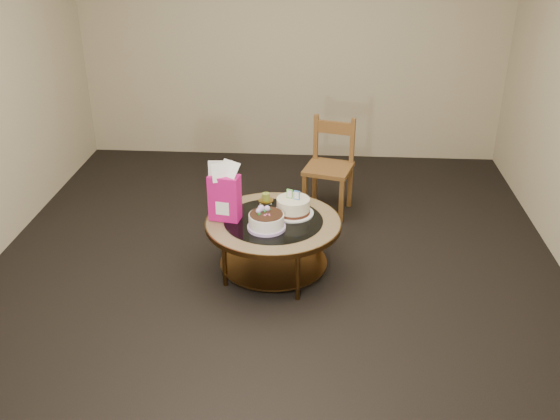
# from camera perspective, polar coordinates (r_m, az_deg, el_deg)

# --- Properties ---
(ground) EXTENTS (5.00, 5.00, 0.00)m
(ground) POSITION_cam_1_polar(r_m,az_deg,el_deg) (4.86, -0.59, -5.71)
(ground) COLOR black
(ground) RESTS_ON ground
(room_walls) EXTENTS (4.52, 5.02, 2.61)m
(room_walls) POSITION_cam_1_polar(r_m,az_deg,el_deg) (4.25, -0.68, 12.17)
(room_walls) COLOR tan
(room_walls) RESTS_ON ground
(coffee_table) EXTENTS (1.02, 1.02, 0.46)m
(coffee_table) POSITION_cam_1_polar(r_m,az_deg,el_deg) (4.67, -0.61, -1.79)
(coffee_table) COLOR brown
(coffee_table) RESTS_ON ground
(decorated_cake) EXTENTS (0.28, 0.28, 0.16)m
(decorated_cake) POSITION_cam_1_polar(r_m,az_deg,el_deg) (4.50, -1.26, -1.08)
(decorated_cake) COLOR #C0A1E4
(decorated_cake) RESTS_ON coffee_table
(cream_cake) EXTENTS (0.31, 0.31, 0.20)m
(cream_cake) POSITION_cam_1_polar(r_m,az_deg,el_deg) (4.70, 1.21, 0.32)
(cream_cake) COLOR white
(cream_cake) RESTS_ON coffee_table
(gift_bag) EXTENTS (0.24, 0.19, 0.45)m
(gift_bag) POSITION_cam_1_polar(r_m,az_deg,el_deg) (4.58, -5.10, 1.69)
(gift_bag) COLOR #D51486
(gift_bag) RESTS_ON coffee_table
(pillar_candle) EXTENTS (0.12, 0.12, 0.09)m
(pillar_candle) POSITION_cam_1_polar(r_m,az_deg,el_deg) (4.90, -1.30, 1.01)
(pillar_candle) COLOR #D8B459
(pillar_candle) RESTS_ON coffee_table
(dining_chair) EXTENTS (0.49, 0.49, 0.86)m
(dining_chair) POSITION_cam_1_polar(r_m,az_deg,el_deg) (5.66, 4.54, 4.03)
(dining_chair) COLOR brown
(dining_chair) RESTS_ON ground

